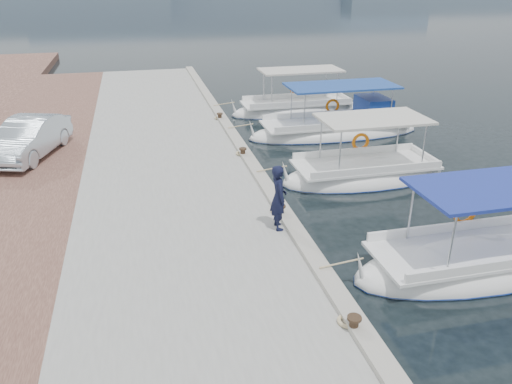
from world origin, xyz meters
TOP-DOWN VIEW (x-y plane):
  - ground at (0.00, 0.00)m, footprint 400.00×400.00m
  - concrete_quay at (-3.00, 5.00)m, footprint 6.00×40.00m
  - quay_curb at (-0.22, 5.00)m, footprint 0.44×40.00m
  - cobblestone_strip at (-8.00, 5.00)m, footprint 4.00×40.00m
  - fishing_caique_b at (3.81, -1.48)m, footprint 6.45×2.34m
  - fishing_caique_c at (3.62, 4.57)m, footprint 6.07×2.40m
  - fishing_caique_d at (4.68, 9.73)m, footprint 7.98×2.48m
  - fishing_caique_e at (4.02, 13.66)m, footprint 6.86×2.19m
  - mooring_bollards at (-0.35, 1.50)m, footprint 0.28×20.28m
  - fisherman at (-0.61, 0.85)m, footprint 0.44×0.66m
  - parked_car at (-7.92, 8.39)m, footprint 2.69×4.49m

SIDE VIEW (x-z plane):
  - ground at x=0.00m, z-range 0.00..0.00m
  - fishing_caique_b at x=3.81m, z-range -1.29..1.54m
  - fishing_caique_e at x=4.02m, z-range -1.29..1.54m
  - fishing_caique_c at x=3.62m, z-range -1.29..1.54m
  - fishing_caique_d at x=4.68m, z-range -1.23..1.60m
  - concrete_quay at x=-3.00m, z-range 0.00..0.50m
  - cobblestone_strip at x=-8.00m, z-range 0.00..0.50m
  - quay_curb at x=-0.22m, z-range 0.50..0.62m
  - mooring_bollards at x=-0.35m, z-range 0.53..0.86m
  - parked_car at x=-7.92m, z-range 0.50..1.90m
  - fisherman at x=-0.61m, z-range 0.50..2.28m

